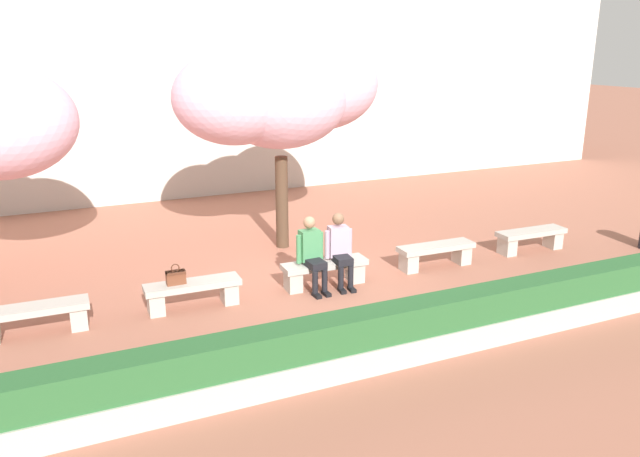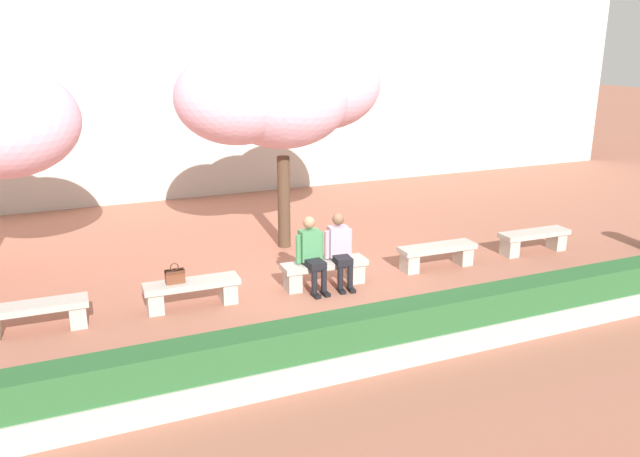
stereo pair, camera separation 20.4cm
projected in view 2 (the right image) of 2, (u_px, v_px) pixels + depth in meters
The scene contains 12 objects.
ground_plane at pixel (324, 286), 11.03m from camera, with size 100.00×100.00×0.00m, color #9E604C.
building_facade at pixel (194, 42), 18.23m from camera, with size 28.00×4.00×8.33m, color beige.
stone_bench_west_end at pixel (34, 314), 9.17m from camera, with size 1.54×0.46×0.45m.
stone_bench_near_west at pixel (192, 290), 10.06m from camera, with size 1.54×0.46×0.45m.
stone_bench_center at pixel (324, 270), 10.95m from camera, with size 1.54×0.46×0.45m.
stone_bench_near_east at pixel (437, 253), 11.83m from camera, with size 1.54×0.46×0.45m.
stone_bench_east_end at pixel (534, 238), 12.72m from camera, with size 1.54×0.46×0.45m.
person_seated_left at pixel (311, 251), 10.68m from camera, with size 0.51×0.69×1.29m.
person_seated_right at pixel (340, 247), 10.89m from camera, with size 0.51×0.71×1.29m.
handbag at pixel (175, 275), 9.89m from camera, with size 0.30×0.15×0.34m.
cherry_tree_main at pixel (282, 94), 12.33m from camera, with size 4.34×2.67×4.26m.
planter_hedge_foreground at pixel (410, 332), 8.39m from camera, with size 15.53×0.50×0.80m.
Camera 2 is at (-4.14, -9.42, 4.10)m, focal length 35.00 mm.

